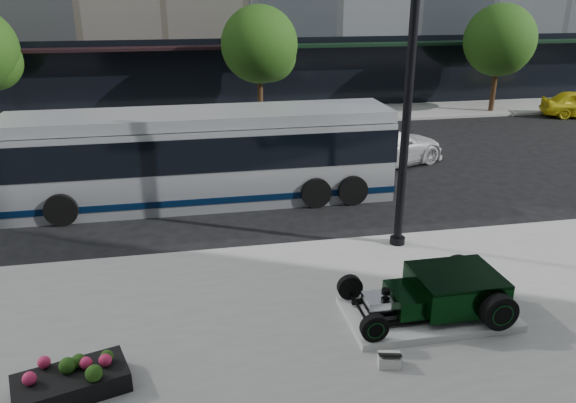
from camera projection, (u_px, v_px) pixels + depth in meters
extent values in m
plane|color=black|center=(291.00, 218.00, 16.94)|extent=(120.00, 120.00, 0.00)
cube|color=gray|center=(239.00, 118.00, 29.77)|extent=(70.00, 4.00, 0.12)
cube|color=black|center=(43.00, 81.00, 29.31)|extent=(22.00, 0.50, 4.00)
cube|color=black|center=(451.00, 69.00, 33.44)|extent=(24.00, 0.50, 4.00)
cube|color=black|center=(36.00, 50.00, 28.19)|extent=(22.00, 1.60, 0.15)
cube|color=black|center=(459.00, 42.00, 32.32)|extent=(24.00, 1.60, 0.15)
cylinder|color=black|center=(260.00, 95.00, 28.55)|extent=(0.28, 0.28, 2.60)
sphere|color=black|center=(259.00, 44.00, 27.67)|extent=(3.80, 3.80, 3.80)
sphere|color=black|center=(270.00, 56.00, 28.26)|extent=(2.60, 2.60, 2.60)
cylinder|color=black|center=(494.00, 87.00, 30.89)|extent=(0.28, 0.28, 2.60)
sphere|color=black|center=(500.00, 40.00, 30.00)|extent=(3.80, 3.80, 3.80)
sphere|color=black|center=(505.00, 51.00, 30.60)|extent=(2.60, 2.60, 2.60)
cube|color=silver|center=(428.00, 314.00, 11.57)|extent=(3.40, 1.80, 0.15)
cube|color=black|center=(438.00, 318.00, 11.09)|extent=(3.00, 0.08, 0.10)
cube|color=black|center=(420.00, 295.00, 11.92)|extent=(3.00, 0.08, 0.10)
cube|color=black|center=(455.00, 289.00, 11.48)|extent=(1.70, 1.45, 0.62)
cube|color=black|center=(457.00, 274.00, 11.36)|extent=(1.70, 1.45, 0.06)
cube|color=black|center=(404.00, 299.00, 11.32)|extent=(0.55, 1.05, 0.38)
cube|color=silver|center=(378.00, 304.00, 11.24)|extent=(0.55, 0.55, 0.34)
cylinder|color=black|center=(386.00, 292.00, 11.17)|extent=(0.18, 0.18, 0.10)
cylinder|color=black|center=(361.00, 311.00, 11.22)|extent=(0.06, 1.55, 0.06)
cylinder|color=black|center=(499.00, 312.00, 10.82)|extent=(0.72, 0.24, 0.72)
cylinder|color=black|center=(503.00, 315.00, 10.70)|extent=(0.37, 0.02, 0.37)
torus|color=#093512|center=(503.00, 316.00, 10.69)|extent=(0.44, 0.02, 0.44)
cylinder|color=black|center=(458.00, 271.00, 12.38)|extent=(0.72, 0.24, 0.72)
cylinder|color=black|center=(455.00, 269.00, 12.50)|extent=(0.37, 0.02, 0.37)
torus|color=#093512|center=(455.00, 268.00, 12.51)|extent=(0.44, 0.02, 0.44)
cylinder|color=black|center=(374.00, 328.00, 10.47)|extent=(0.54, 0.16, 0.54)
cylinder|color=black|center=(376.00, 330.00, 10.39)|extent=(0.28, 0.02, 0.28)
torus|color=#093512|center=(376.00, 331.00, 10.38)|extent=(0.34, 0.02, 0.34)
cylinder|color=black|center=(350.00, 287.00, 11.90)|extent=(0.54, 0.16, 0.54)
cylinder|color=black|center=(349.00, 285.00, 11.98)|extent=(0.28, 0.02, 0.28)
torus|color=#093512|center=(348.00, 285.00, 11.99)|extent=(0.34, 0.02, 0.34)
cube|color=silver|center=(389.00, 360.00, 10.05)|extent=(0.46, 0.39, 0.22)
cube|color=black|center=(390.00, 354.00, 10.01)|extent=(0.46, 0.37, 0.15)
cylinder|color=black|center=(407.00, 109.00, 13.67)|extent=(0.22, 0.22, 7.21)
cylinder|color=black|center=(397.00, 240.00, 14.92)|extent=(0.40, 0.40, 0.18)
cube|color=black|center=(71.00, 383.00, 9.36)|extent=(2.00, 1.39, 0.36)
sphere|color=#E3285B|center=(28.00, 374.00, 9.14)|extent=(0.24, 0.24, 0.24)
sphere|color=black|center=(45.00, 372.00, 9.19)|extent=(0.24, 0.24, 0.24)
sphere|color=#E3285B|center=(61.00, 370.00, 9.23)|extent=(0.24, 0.24, 0.24)
sphere|color=black|center=(77.00, 368.00, 9.28)|extent=(0.24, 0.24, 0.24)
sphere|color=#E3285B|center=(93.00, 366.00, 9.32)|extent=(0.24, 0.24, 0.24)
sphere|color=black|center=(109.00, 364.00, 9.37)|extent=(0.24, 0.24, 0.24)
cube|color=#AEB3B8|center=(203.00, 163.00, 17.92)|extent=(12.00, 2.55, 2.55)
cube|color=#061837|center=(205.00, 188.00, 18.22)|extent=(12.05, 2.60, 0.20)
cube|color=black|center=(202.00, 145.00, 17.72)|extent=(12.05, 2.60, 1.05)
cube|color=#AEB3B8|center=(201.00, 117.00, 17.40)|extent=(12.00, 2.40, 0.35)
cube|color=black|center=(383.00, 145.00, 18.91)|extent=(0.06, 2.30, 1.70)
cylinder|color=black|center=(61.00, 210.00, 16.26)|extent=(0.96, 0.28, 0.96)
cylinder|color=black|center=(75.00, 181.00, 18.64)|extent=(0.96, 0.28, 0.96)
cylinder|color=black|center=(316.00, 193.00, 17.62)|extent=(0.96, 0.28, 0.96)
cylinder|color=black|center=(299.00, 168.00, 20.01)|extent=(0.96, 0.28, 0.96)
cylinder|color=black|center=(353.00, 190.00, 17.83)|extent=(0.96, 0.28, 0.96)
cylinder|color=black|center=(331.00, 166.00, 20.22)|extent=(0.96, 0.28, 0.96)
imported|color=silver|center=(382.00, 146.00, 21.67)|extent=(5.79, 4.08, 1.56)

